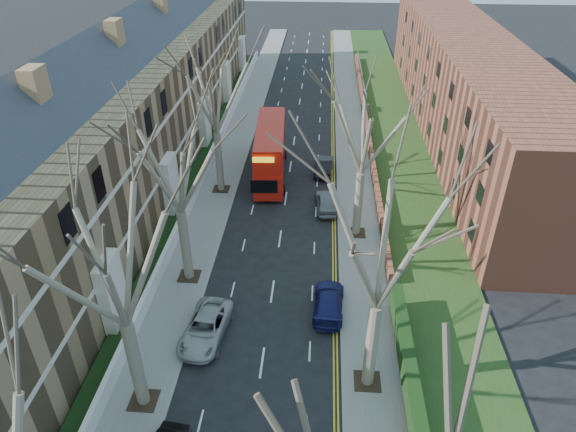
# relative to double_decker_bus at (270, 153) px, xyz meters

# --- Properties ---
(pavement_left) EXTENTS (3.00, 102.00, 0.12)m
(pavement_left) POSITION_rel_double_decker_bus_xyz_m (-4.32, 7.78, -2.17)
(pavement_left) COLOR slate
(pavement_left) RESTS_ON ground
(pavement_right) EXTENTS (3.00, 102.00, 0.12)m
(pavement_right) POSITION_rel_double_decker_bus_xyz_m (7.68, 7.78, -2.17)
(pavement_right) COLOR slate
(pavement_right) RESTS_ON ground
(terrace_left) EXTENTS (9.70, 78.00, 13.60)m
(terrace_left) POSITION_rel_double_decker_bus_xyz_m (-11.96, -0.22, 3.30)
(terrace_left) COLOR olive
(terrace_left) RESTS_ON ground
(flats_right) EXTENTS (13.97, 54.00, 10.00)m
(flats_right) POSITION_rel_double_decker_bus_xyz_m (19.15, 11.78, 2.75)
(flats_right) COLOR brown
(flats_right) RESTS_ON ground
(front_wall_left) EXTENTS (0.30, 78.00, 1.00)m
(front_wall_left) POSITION_rel_double_decker_bus_xyz_m (-5.97, -0.22, -1.61)
(front_wall_left) COLOR white
(front_wall_left) RESTS_ON ground
(grass_verge_right) EXTENTS (6.00, 102.00, 0.06)m
(grass_verge_right) POSITION_rel_double_decker_bus_xyz_m (12.18, 7.78, -2.08)
(grass_verge_right) COLOR #213B15
(grass_verge_right) RESTS_ON ground
(tree_left_mid) EXTENTS (10.50, 10.50, 14.71)m
(tree_left_mid) POSITION_rel_double_decker_bus_xyz_m (-4.02, -25.22, 7.33)
(tree_left_mid) COLOR #716450
(tree_left_mid) RESTS_ON ground
(tree_left_far) EXTENTS (10.15, 10.15, 14.22)m
(tree_left_far) POSITION_rel_double_decker_bus_xyz_m (-4.02, -15.22, 7.01)
(tree_left_far) COLOR #716450
(tree_left_far) RESTS_ON ground
(tree_left_dist) EXTENTS (10.50, 10.50, 14.71)m
(tree_left_dist) POSITION_rel_double_decker_bus_xyz_m (-4.02, -3.22, 7.33)
(tree_left_dist) COLOR #716450
(tree_left_dist) RESTS_ON ground
(tree_right_mid) EXTENTS (10.50, 10.50, 14.71)m
(tree_right_mid) POSITION_rel_double_decker_bus_xyz_m (7.38, -23.22, 7.33)
(tree_right_mid) COLOR #716450
(tree_right_mid) RESTS_ON ground
(tree_right_far) EXTENTS (10.15, 10.15, 14.22)m
(tree_right_far) POSITION_rel_double_decker_bus_xyz_m (7.38, -9.22, 7.01)
(tree_right_far) COLOR #716450
(tree_right_far) RESTS_ON ground
(double_decker_bus) EXTENTS (3.21, 10.96, 4.54)m
(double_decker_bus) POSITION_rel_double_decker_bus_xyz_m (0.00, 0.00, 0.00)
(double_decker_bus) COLOR red
(double_decker_bus) RESTS_ON ground
(car_left_far) EXTENTS (2.79, 5.11, 1.36)m
(car_left_far) POSITION_rel_double_decker_bus_xyz_m (-1.78, -20.46, -1.55)
(car_left_far) COLOR #A1A2A7
(car_left_far) RESTS_ON ground
(car_right_near) EXTENTS (2.02, 4.56, 1.30)m
(car_right_near) POSITION_rel_double_decker_bus_xyz_m (5.31, -17.71, -1.58)
(car_right_near) COLOR navy
(car_right_near) RESTS_ON ground
(car_right_mid) EXTENTS (2.00, 4.17, 1.37)m
(car_right_mid) POSITION_rel_double_decker_bus_xyz_m (5.06, -5.71, -1.54)
(car_right_mid) COLOR gray
(car_right_mid) RESTS_ON ground
(car_right_far) EXTENTS (1.86, 4.31, 1.38)m
(car_right_far) POSITION_rel_double_decker_bus_xyz_m (4.86, 0.83, -1.54)
(car_right_far) COLOR black
(car_right_far) RESTS_ON ground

